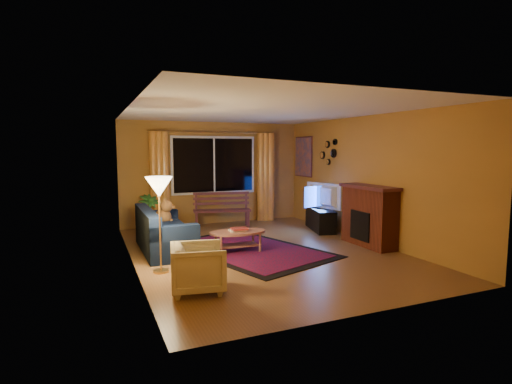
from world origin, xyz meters
name	(u,v)px	position (x,y,z in m)	size (l,w,h in m)	color
floor	(262,252)	(0.00, 0.00, -0.01)	(4.50, 6.00, 0.02)	brown
ceiling	(263,111)	(0.00, 0.00, 2.51)	(4.50, 6.00, 0.02)	white
wall_back	(213,173)	(0.00, 3.01, 1.25)	(4.50, 0.02, 2.50)	#B37D35
wall_left	(130,187)	(-2.26, 0.00, 1.25)	(0.02, 6.00, 2.50)	#B37D35
wall_right	(366,179)	(2.26, 0.00, 1.25)	(0.02, 6.00, 2.50)	#B37D35
window	(214,165)	(0.00, 2.94, 1.45)	(2.00, 0.02, 1.30)	black
curtain_rod	(214,132)	(0.00, 2.90, 2.25)	(0.03, 0.03, 3.20)	#BF8C3F
curtain_left	(159,180)	(-1.35, 2.88, 1.12)	(0.36, 0.36, 2.24)	orange
curtain_right	(265,177)	(1.35, 2.88, 1.12)	(0.36, 0.36, 2.24)	orange
bench	(222,219)	(0.02, 2.40, 0.20)	(1.34, 0.39, 0.40)	#4B2026
potted_plant	(149,214)	(-1.67, 2.30, 0.43)	(0.48, 0.48, 0.86)	#235B1E
sofa	(165,230)	(-1.62, 0.73, 0.38)	(0.81, 1.90, 0.77)	black
dog	(163,215)	(-1.57, 1.16, 0.60)	(0.29, 0.40, 0.43)	#996537
armchair	(198,265)	(-1.60, -1.55, 0.34)	(0.67, 0.63, 0.69)	beige
floor_lamp	(160,225)	(-1.91, -0.55, 0.72)	(0.24, 0.24, 1.43)	#BF8C3F
rug	(248,249)	(-0.20, 0.18, 0.01)	(1.92, 3.03, 0.02)	maroon
coffee_table	(238,241)	(-0.43, 0.13, 0.19)	(1.04, 1.04, 0.38)	#AD6959
tv_console	(320,219)	(1.99, 1.23, 0.25)	(0.39, 1.18, 0.49)	black
television	(321,196)	(1.99, 1.23, 0.78)	(1.01, 0.13, 0.58)	black
fireplace	(369,217)	(2.05, -0.40, 0.55)	(0.40, 1.20, 1.10)	maroon
mirror_cluster	(328,151)	(2.21, 1.30, 1.80)	(0.06, 0.60, 0.56)	black
painting	(303,157)	(2.22, 2.45, 1.65)	(0.04, 0.76, 0.96)	#D25F20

